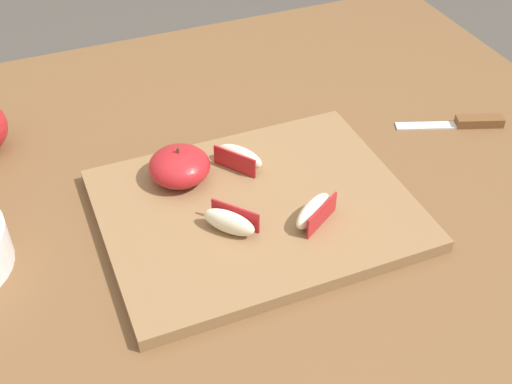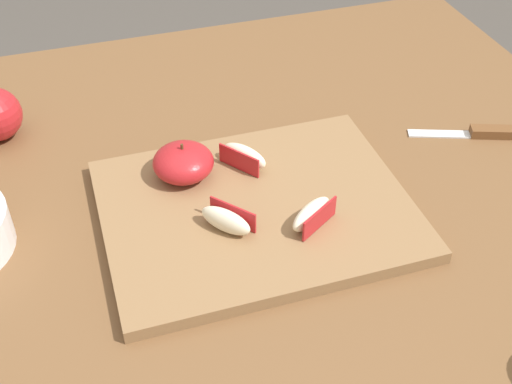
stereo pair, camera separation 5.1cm
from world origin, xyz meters
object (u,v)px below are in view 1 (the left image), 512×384
apple_wedge_left (314,211)px  paring_knife (470,122)px  apple_wedge_back (239,157)px  cutting_board (256,209)px  apple_half_skin_up (179,166)px  apple_wedge_middle (229,222)px

apple_wedge_left → paring_knife: size_ratio=0.44×
apple_wedge_back → cutting_board: bearing=-96.2°
cutting_board → apple_half_skin_up: 0.11m
apple_wedge_left → apple_half_skin_up: bearing=132.5°
apple_half_skin_up → apple_wedge_left: 0.19m
paring_knife → apple_wedge_back: bearing=177.1°
cutting_board → apple_wedge_back: (0.01, 0.08, 0.02)m
cutting_board → paring_knife: (0.37, 0.06, -0.00)m
apple_wedge_back → apple_half_skin_up: bearing=178.1°
cutting_board → apple_half_skin_up: bearing=131.1°
apple_half_skin_up → apple_wedge_back: (0.08, -0.00, -0.01)m
apple_wedge_back → apple_wedge_left: bearing=-71.7°
apple_half_skin_up → apple_wedge_back: bearing=-1.9°
cutting_board → apple_half_skin_up: size_ratio=4.79×
cutting_board → apple_wedge_back: size_ratio=5.64×
apple_half_skin_up → apple_wedge_left: bearing=-47.5°
apple_wedge_middle → cutting_board: bearing=34.5°
apple_wedge_left → paring_knife: (0.32, 0.12, -0.03)m
cutting_board → apple_wedge_back: 0.08m
apple_wedge_middle → apple_wedge_left: same height
cutting_board → apple_wedge_left: 0.08m
apple_wedge_middle → paring_knife: 0.43m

